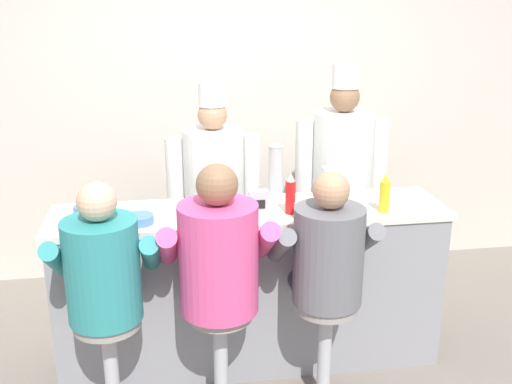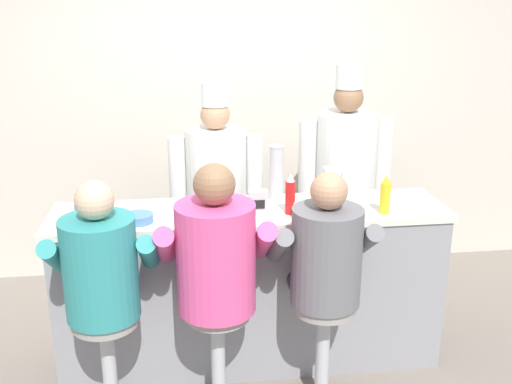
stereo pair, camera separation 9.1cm
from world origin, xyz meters
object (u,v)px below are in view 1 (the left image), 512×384
object	(u,v)px
breakfast_plate	(225,215)
diner_seated_teal	(104,277)
ketchup_bottle_red	(290,195)
diner_seated_grey	(326,262)
cereal_bowl	(139,219)
cook_in_whites_near	(214,191)
coffee_mug_blue	(82,213)
mustard_bottle_yellow	(385,194)
water_pitcher_clear	(331,184)
coffee_mug_tan	(303,211)
cup_stack_steel	(275,172)
hot_sauce_bottle_orange	(319,200)
diner_seated_pink	(218,264)
cook_in_whites_far	(341,174)
napkin_dispenser_chrome	(259,203)

from	to	relation	value
breakfast_plate	diner_seated_teal	world-z (taller)	diner_seated_teal
ketchup_bottle_red	diner_seated_grey	xyz separation A→B (m)	(0.12, -0.39, -0.27)
cereal_bowl	diner_seated_teal	bearing A→B (deg)	-116.22
diner_seated_grey	cook_in_whites_near	world-z (taller)	cook_in_whites_near
ketchup_bottle_red	coffee_mug_blue	size ratio (longest dim) A/B	1.88
breakfast_plate	diner_seated_grey	xyz separation A→B (m)	(0.51, -0.39, -0.16)
mustard_bottle_yellow	cereal_bowl	distance (m)	1.45
water_pitcher_clear	coffee_mug_tan	xyz separation A→B (m)	(-0.25, -0.30, -0.06)
cup_stack_steel	water_pitcher_clear	bearing A→B (deg)	-14.52
breakfast_plate	cook_in_whites_near	world-z (taller)	cook_in_whites_near
hot_sauce_bottle_orange	cup_stack_steel	size ratio (longest dim) A/B	0.36
cup_stack_steel	diner_seated_pink	world-z (taller)	diner_seated_pink
cereal_bowl	cup_stack_steel	bearing A→B (deg)	20.14
diner_seated_grey	cereal_bowl	bearing A→B (deg)	160.11
hot_sauce_bottle_orange	cook_in_whites_far	distance (m)	0.93
diner_seated_pink	cook_in_whites_near	distance (m)	1.18
water_pitcher_clear	diner_seated_pink	xyz separation A→B (m)	(-0.77, -0.58, -0.23)
mustard_bottle_yellow	coffee_mug_tan	world-z (taller)	mustard_bottle_yellow
diner_seated_pink	ketchup_bottle_red	bearing A→B (deg)	39.67
water_pitcher_clear	diner_seated_pink	size ratio (longest dim) A/B	0.15
breakfast_plate	coffee_mug_blue	xyz separation A→B (m)	(-0.82, 0.09, 0.03)
cup_stack_steel	cereal_bowl	bearing A→B (deg)	-159.86
diner_seated_teal	cook_in_whites_near	bearing A→B (deg)	60.22
diner_seated_pink	cook_in_whites_near	size ratio (longest dim) A/B	0.86
diner_seated_teal	diner_seated_pink	size ratio (longest dim) A/B	0.95
coffee_mug_tan	diner_seated_pink	xyz separation A→B (m)	(-0.52, -0.29, -0.17)
mustard_bottle_yellow	breakfast_plate	world-z (taller)	mustard_bottle_yellow
breakfast_plate	diner_seated_grey	bearing A→B (deg)	-37.01
water_pitcher_clear	coffee_mug_tan	distance (m)	0.39
water_pitcher_clear	diner_seated_grey	world-z (taller)	diner_seated_grey
coffee_mug_blue	diner_seated_teal	world-z (taller)	diner_seated_teal
coffee_mug_tan	cook_in_whites_near	world-z (taller)	cook_in_whites_near
cereal_bowl	coffee_mug_blue	xyz separation A→B (m)	(-0.33, 0.11, 0.02)
hot_sauce_bottle_orange	ketchup_bottle_red	bearing A→B (deg)	-168.60
hot_sauce_bottle_orange	diner_seated_teal	size ratio (longest dim) A/B	0.09
breakfast_plate	coffee_mug_tan	distance (m)	0.46
ketchup_bottle_red	cup_stack_steel	size ratio (longest dim) A/B	0.71
water_pitcher_clear	hot_sauce_bottle_orange	bearing A→B (deg)	-126.95
diner_seated_teal	cook_in_whites_near	distance (m)	1.36
cook_in_whites_near	cup_stack_steel	bearing A→B (deg)	-55.54
ketchup_bottle_red	coffee_mug_tan	xyz separation A→B (m)	(0.05, -0.10, -0.07)
cup_stack_steel	cook_in_whites_near	bearing A→B (deg)	124.46
hot_sauce_bottle_orange	coffee_mug_blue	world-z (taller)	hot_sauce_bottle_orange
ketchup_bottle_red	mustard_bottle_yellow	xyz separation A→B (m)	(0.56, -0.06, -0.01)
hot_sauce_bottle_orange	diner_seated_grey	size ratio (longest dim) A/B	0.09
coffee_mug_blue	napkin_dispenser_chrome	xyz separation A→B (m)	(1.02, -0.07, 0.03)
ketchup_bottle_red	breakfast_plate	distance (m)	0.40
napkin_dispenser_chrome	coffee_mug_blue	bearing A→B (deg)	176.07
ketchup_bottle_red	hot_sauce_bottle_orange	distance (m)	0.20
water_pitcher_clear	coffee_mug_blue	xyz separation A→B (m)	(-1.51, -0.11, -0.07)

